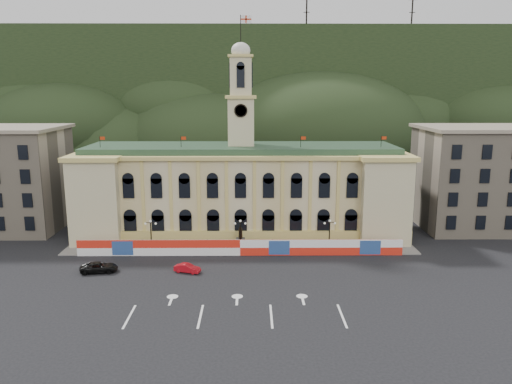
{
  "coord_description": "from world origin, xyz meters",
  "views": [
    {
      "loc": [
        1.84,
        -58.2,
        25.11
      ],
      "look_at": [
        2.47,
        18.0,
        9.35
      ],
      "focal_mm": 35.0,
      "sensor_mm": 36.0,
      "label": 1
    }
  ],
  "objects_px": {
    "lamp_center": "(240,233)",
    "statue": "(241,242)",
    "red_sedan": "(187,268)",
    "black_suv": "(99,267)"
  },
  "relations": [
    {
      "from": "lamp_center",
      "to": "red_sedan",
      "type": "height_order",
      "value": "lamp_center"
    },
    {
      "from": "lamp_center",
      "to": "statue",
      "type": "bearing_deg",
      "value": 90.0
    },
    {
      "from": "statue",
      "to": "red_sedan",
      "type": "relative_size",
      "value": 0.95
    },
    {
      "from": "red_sedan",
      "to": "black_suv",
      "type": "bearing_deg",
      "value": 106.53
    },
    {
      "from": "black_suv",
      "to": "lamp_center",
      "type": "bearing_deg",
      "value": -72.98
    },
    {
      "from": "statue",
      "to": "lamp_center",
      "type": "bearing_deg",
      "value": -90.0
    },
    {
      "from": "red_sedan",
      "to": "lamp_center",
      "type": "bearing_deg",
      "value": -20.53
    },
    {
      "from": "red_sedan",
      "to": "black_suv",
      "type": "relative_size",
      "value": 0.73
    },
    {
      "from": "lamp_center",
      "to": "black_suv",
      "type": "height_order",
      "value": "lamp_center"
    },
    {
      "from": "black_suv",
      "to": "red_sedan",
      "type": "bearing_deg",
      "value": -98.64
    }
  ]
}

